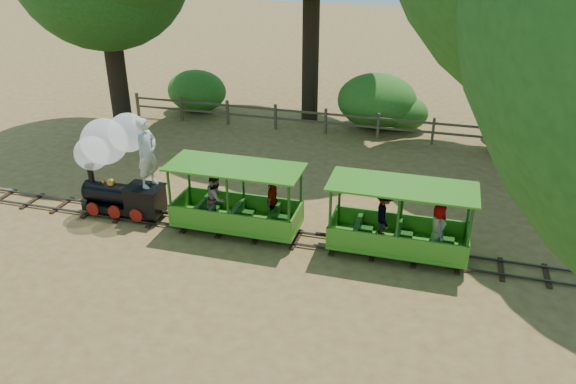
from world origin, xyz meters
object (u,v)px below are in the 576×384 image
(locomotive, at_px, (115,157))
(fence, at_px, (352,122))
(carriage_front, at_px, (237,205))
(carriage_rear, at_px, (400,226))

(locomotive, relative_size, fence, 0.17)
(locomotive, xyz_separation_m, carriage_front, (3.46, -0.09, -0.91))
(carriage_rear, bearing_deg, carriage_front, -179.36)
(carriage_rear, distance_m, fence, 8.37)
(carriage_front, height_order, carriage_rear, same)
(fence, bearing_deg, locomotive, -122.53)
(locomotive, distance_m, carriage_front, 3.58)
(locomotive, bearing_deg, carriage_front, -1.42)
(carriage_front, bearing_deg, carriage_rear, 0.64)
(fence, bearing_deg, carriage_rear, -72.11)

